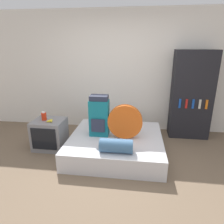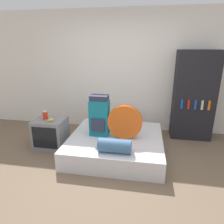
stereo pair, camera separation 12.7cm
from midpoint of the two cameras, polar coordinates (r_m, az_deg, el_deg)
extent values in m
plane|color=brown|center=(3.08, -0.82, -18.55)|extent=(16.00, 16.00, 0.00)
cube|color=white|center=(4.49, 3.92, 11.25)|extent=(8.00, 0.05, 2.60)
cube|color=silver|center=(3.67, 2.14, -9.13)|extent=(1.63, 1.56, 0.32)
cube|color=#14707F|center=(3.55, -2.58, -1.66)|extent=(0.34, 0.22, 0.64)
cube|color=#282D42|center=(3.45, -2.63, 4.11)|extent=(0.31, 0.21, 0.09)
cube|color=#282D42|center=(3.47, -3.01, -3.86)|extent=(0.24, 0.03, 0.23)
cylinder|color=#E05B19|center=(3.43, 4.77, -2.83)|extent=(0.60, 0.11, 0.60)
cylinder|color=#3D668E|center=(3.04, 2.00, -9.64)|extent=(0.50, 0.21, 0.21)
cube|color=gray|center=(3.97, -16.16, -5.79)|extent=(0.57, 0.49, 0.55)
cube|color=black|center=(3.76, -17.83, -7.11)|extent=(0.45, 0.02, 0.40)
cylinder|color=red|center=(3.89, -17.65, -0.95)|extent=(0.09, 0.09, 0.14)
cylinder|color=white|center=(3.87, -17.76, 0.14)|extent=(0.06, 0.06, 0.02)
ellipsoid|color=yellow|center=(3.80, -16.29, -2.14)|extent=(0.07, 0.15, 0.03)
ellipsoid|color=yellow|center=(3.79, -16.00, -2.16)|extent=(0.03, 0.15, 0.03)
ellipsoid|color=yellow|center=(3.79, -15.72, -2.18)|extent=(0.07, 0.15, 0.03)
cube|color=black|center=(4.38, 23.14, 4.22)|extent=(0.79, 0.38, 1.79)
cube|color=#194CB2|center=(4.16, 20.12, 2.09)|extent=(0.04, 0.02, 0.18)
cube|color=red|center=(4.19, 21.82, 1.99)|extent=(0.04, 0.02, 0.18)
cube|color=#194CB2|center=(4.22, 23.50, 1.88)|extent=(0.04, 0.02, 0.18)
cube|color=beige|center=(4.25, 25.15, 1.78)|extent=(0.04, 0.02, 0.18)
cube|color=orange|center=(4.28, 26.78, 1.67)|extent=(0.04, 0.02, 0.18)
camera|label=1|loc=(0.06, -88.94, 0.35)|focal=32.00mm
camera|label=2|loc=(0.06, 91.06, -0.35)|focal=32.00mm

